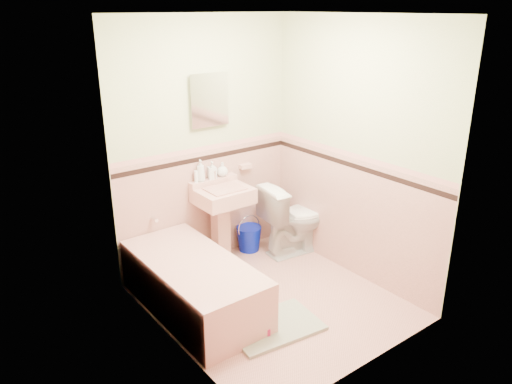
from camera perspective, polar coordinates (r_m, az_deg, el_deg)
floor at (r=4.72m, az=1.88°, el=-12.31°), size 2.20×2.20×0.00m
ceiling at (r=3.97m, az=2.32°, el=19.66°), size 2.20×2.20×0.00m
wall_back at (r=5.04m, az=-5.89°, el=5.36°), size 2.50×0.00×2.50m
wall_front at (r=3.45m, az=13.71°, el=-2.34°), size 2.50×0.00×2.50m
wall_left at (r=3.66m, az=-10.13°, el=-0.73°), size 0.00×2.50×2.50m
wall_right at (r=4.85m, az=11.30°, el=4.45°), size 0.00×2.50×2.50m
wainscot_back at (r=5.24m, az=-5.56°, el=-1.55°), size 2.00×0.00×2.00m
wainscot_front at (r=3.75m, az=12.72°, el=-11.48°), size 2.00×0.00×2.00m
wainscot_left at (r=3.95m, az=-9.39°, el=-9.53°), size 0.00×2.20×2.20m
wainscot_right at (r=5.05m, az=10.70°, el=-2.67°), size 0.00×2.20×2.20m
accent_back at (r=5.06m, az=-5.73°, el=3.89°), size 2.00×0.00×2.00m
accent_front at (r=3.51m, az=13.31°, el=-4.21°), size 2.00×0.00×2.00m
accent_left at (r=3.72m, az=-9.77°, el=-2.54°), size 0.00×2.20×2.20m
accent_right at (r=4.87m, az=11.05°, el=2.95°), size 0.00×2.20×2.20m
cap_back at (r=5.03m, az=-5.77°, el=4.99°), size 2.00×0.00×2.00m
cap_front at (r=3.48m, az=13.44°, el=-2.71°), size 2.00×0.00×2.00m
cap_left at (r=3.68m, az=-9.86°, el=-1.11°), size 0.00×2.20×2.20m
cap_right at (r=4.84m, az=11.13°, el=4.08°), size 0.00×2.20×2.20m
bathtub at (r=4.53m, az=-7.09°, el=-10.65°), size 0.70×1.50×0.45m
tub_faucet at (r=4.92m, az=-11.57°, el=-3.00°), size 0.04×0.12×0.04m
sink at (r=5.15m, az=-3.68°, el=-4.01°), size 0.54×0.48×0.85m
sink_faucet at (r=5.07m, az=-4.69°, el=1.95°), size 0.02×0.02×0.10m
medicine_cabinet at (r=4.94m, az=-5.39°, el=10.42°), size 0.37×0.04×0.46m
soap_dish at (r=5.34m, az=-1.25°, el=2.98°), size 0.13×0.08×0.04m
soap_bottle_left at (r=5.01m, az=-6.34°, el=2.44°), size 0.11×0.11×0.22m
soap_bottle_mid at (r=5.08m, az=-5.04°, el=2.51°), size 0.10×0.10×0.18m
soap_bottle_right at (r=5.15m, az=-3.86°, el=2.59°), size 0.13×0.13×0.15m
tube at (r=5.00m, az=-6.86°, el=1.76°), size 0.04×0.04×0.12m
toilet at (r=5.45m, az=4.58°, el=-2.93°), size 0.83×0.54×0.80m
bucket at (r=5.56m, az=-0.80°, el=-5.32°), size 0.34×0.34×0.28m
bath_mat at (r=4.37m, az=2.06°, el=-15.07°), size 0.82×0.60×0.03m
shoe at (r=4.23m, az=0.51°, el=-15.64°), size 0.17×0.13×0.06m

